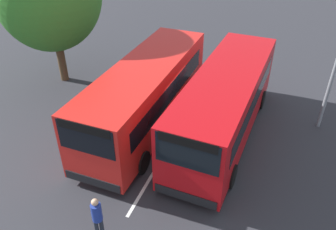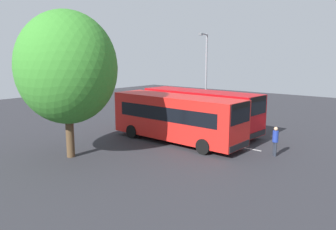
# 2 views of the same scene
# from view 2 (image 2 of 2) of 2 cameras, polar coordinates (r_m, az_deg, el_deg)

# --- Properties ---
(ground_plane) EXTENTS (60.29, 60.29, 0.00)m
(ground_plane) POSITION_cam_2_polar(r_m,az_deg,el_deg) (23.05, 2.84, -3.70)
(ground_plane) COLOR #2B2B30
(bus_far_left) EXTENTS (9.27, 2.70, 3.02)m
(bus_far_left) POSITION_cam_2_polar(r_m,az_deg,el_deg) (21.21, 1.49, -0.32)
(bus_far_left) COLOR red
(bus_far_left) RESTS_ON ground
(bus_center_left) EXTENTS (9.33, 2.90, 3.02)m
(bus_center_left) POSITION_cam_2_polar(r_m,az_deg,el_deg) (24.22, 5.62, 0.94)
(bus_center_left) COLOR #B70C11
(bus_center_left) RESTS_ON ground
(pedestrian) EXTENTS (0.45, 0.45, 1.66)m
(pedestrian) POSITION_cam_2_polar(r_m,az_deg,el_deg) (19.28, 18.05, -3.96)
(pedestrian) COLOR #232833
(pedestrian) RESTS_ON ground
(street_lamp) EXTENTS (0.98, 2.31, 7.37)m
(street_lamp) POSITION_cam_2_polar(r_m,az_deg,el_deg) (28.29, 6.50, 7.54)
(street_lamp) COLOR gray
(street_lamp) RESTS_ON ground
(depot_tree) EXTENTS (5.71, 5.14, 7.90)m
(depot_tree) POSITION_cam_2_polar(r_m,az_deg,el_deg) (18.44, -17.15, 7.79)
(depot_tree) COLOR #4C3823
(depot_tree) RESTS_ON ground
(lane_stripe_outer_left) EXTENTS (11.34, 0.16, 0.01)m
(lane_stripe_outer_left) POSITION_cam_2_polar(r_m,az_deg,el_deg) (23.05, 2.84, -3.69)
(lane_stripe_outer_left) COLOR silver
(lane_stripe_outer_left) RESTS_ON ground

